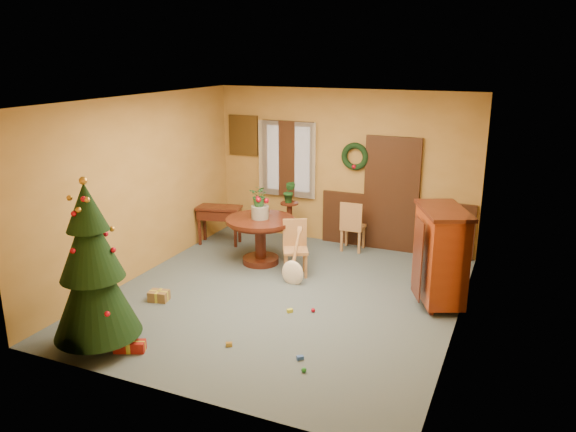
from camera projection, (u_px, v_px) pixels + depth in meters
The scene contains 21 objects.
room_envelope at pixel (352, 187), 10.41m from camera, with size 5.50×5.50×5.50m.
dining_table at pixel (260, 232), 9.61m from camera, with size 1.17×1.17×0.81m.
urn at pixel (260, 212), 9.51m from camera, with size 0.30×0.30×0.22m, color slate.
centerpiece_plant at pixel (260, 196), 9.42m from camera, with size 0.33×0.28×0.36m, color #1E4C23.
chair_near at pixel (295, 245), 9.18m from camera, with size 0.53×0.53×0.91m.
chair_far at pixel (352, 225), 10.21m from camera, with size 0.42×0.42×0.94m.
guitar at pixel (293, 258), 8.78m from camera, with size 0.37×0.17×0.86m, color white, non-canonical shape.
plant_stand at pixel (289, 219), 10.44m from camera, with size 0.33×0.33×0.86m.
stand_plant at pixel (289, 192), 10.29m from camera, with size 0.23×0.18×0.41m, color #19471E.
christmas_tree at pixel (92, 270), 6.69m from camera, with size 1.05×1.05×2.17m.
writing_desk at pixel (219, 216), 10.60m from camera, with size 0.89×0.58×0.73m.
sideboard at pixel (440, 253), 8.02m from camera, with size 1.00×1.26×1.43m.
gift_a at pixel (159, 296), 8.26m from camera, with size 0.31×0.26×0.15m.
gift_b at pixel (117, 317), 7.49m from camera, with size 0.34×0.34×0.25m.
gift_c at pixel (116, 315), 7.66m from camera, with size 0.34×0.35×0.16m.
gift_d at pixel (130, 346), 6.87m from camera, with size 0.41×0.29×0.14m.
toy_a at pixel (300, 358), 6.69m from camera, with size 0.08×0.05×0.05m, color #2549A3.
toy_b at pixel (304, 370), 6.42m from camera, with size 0.06×0.06×0.06m, color #227D2F.
toy_c at pixel (290, 311), 7.90m from camera, with size 0.08×0.05×0.05m, color gold.
toy_d at pixel (313, 310), 7.91m from camera, with size 0.06×0.06×0.06m, color #B20B20.
toy_e at pixel (229, 344), 6.99m from camera, with size 0.08×0.05×0.05m, color #C18A2D.
Camera 1 is at (3.16, -7.07, 3.53)m, focal length 35.00 mm.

